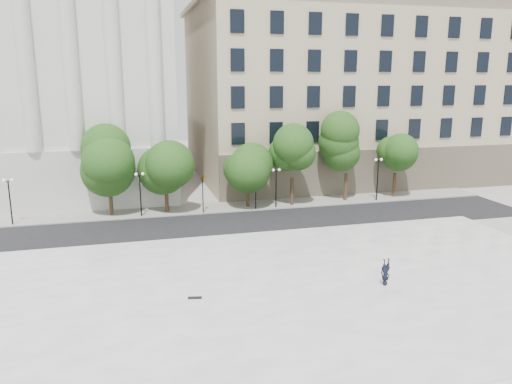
{
  "coord_description": "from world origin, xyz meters",
  "views": [
    {
      "loc": [
        -6.86,
        -23.21,
        12.57
      ],
      "look_at": [
        1.74,
        10.0,
        4.73
      ],
      "focal_mm": 35.0,
      "sensor_mm": 36.0,
      "label": 1
    }
  ],
  "objects_px": {
    "traffic_light_east": "(256,172)",
    "person_lying": "(385,281)",
    "traffic_light_west": "(202,176)",
    "skateboard": "(195,298)"
  },
  "relations": [
    {
      "from": "person_lying",
      "to": "skateboard",
      "type": "distance_m",
      "value": 11.35
    },
    {
      "from": "skateboard",
      "to": "traffic_light_east",
      "type": "bearing_deg",
      "value": 76.2
    },
    {
      "from": "traffic_light_west",
      "to": "skateboard",
      "type": "relative_size",
      "value": 5.27
    },
    {
      "from": "traffic_light_west",
      "to": "person_lying",
      "type": "distance_m",
      "value": 22.08
    },
    {
      "from": "person_lying",
      "to": "skateboard",
      "type": "xyz_separation_m",
      "value": [
        -11.31,
        1.0,
        -0.19
      ]
    },
    {
      "from": "traffic_light_east",
      "to": "skateboard",
      "type": "xyz_separation_m",
      "value": [
        -8.56,
        -19.41,
        -3.26
      ]
    },
    {
      "from": "person_lying",
      "to": "skateboard",
      "type": "height_order",
      "value": "person_lying"
    },
    {
      "from": "traffic_light_east",
      "to": "person_lying",
      "type": "height_order",
      "value": "traffic_light_east"
    },
    {
      "from": "traffic_light_west",
      "to": "skateboard",
      "type": "xyz_separation_m",
      "value": [
        -3.41,
        -19.41,
        -3.12
      ]
    },
    {
      "from": "person_lying",
      "to": "traffic_light_west",
      "type": "bearing_deg",
      "value": 109.93
    }
  ]
}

